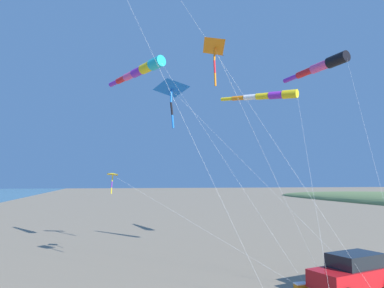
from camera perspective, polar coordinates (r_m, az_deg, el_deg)
The scene contains 8 objects.
parked_car at distance 20.28m, azimuth 24.51°, elevation -18.32°, with size 4.60×2.81×1.85m.
cooler_box at distance 19.67m, azimuth 17.19°, elevation -21.22°, with size 0.62×0.42×0.42m.
kite_delta_orange_high_right at distance 27.05m, azimuth -3.27°, elevation 8.83°, with size 10.21×9.73×13.04m.
kite_windsock_red_high_left at distance 25.65m, azimuth 12.07°, elevation 7.61°, with size 3.97×11.64×11.90m.
kite_delta_striped_overhead at distance 25.34m, azimuth -12.57°, elevation -4.93°, with size 9.82×8.84×6.09m.
kite_delta_white_trailing at distance 18.11m, azimuth 3.82°, elevation 15.26°, with size 7.33×2.41×12.46m.
kite_windsock_teal_far_right at distance 26.73m, azimuth -8.25°, elevation 11.69°, with size 9.97×12.33×14.10m.
kite_windsock_checkered_midright at distance 29.88m, azimuth 20.25°, elevation 11.75°, with size 3.19×13.14×14.90m.
Camera 1 is at (20.89, 12.76, 5.42)m, focal length 32.99 mm.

